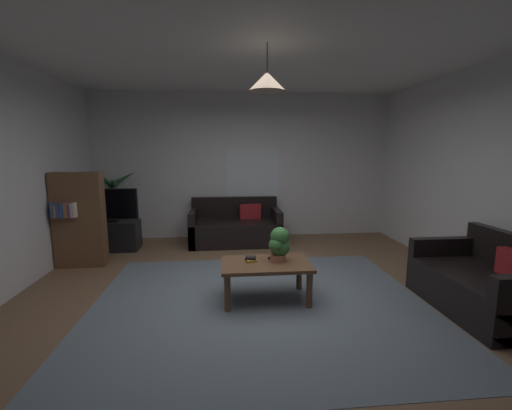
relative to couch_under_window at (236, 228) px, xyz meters
name	(u,v)px	position (x,y,z in m)	size (l,w,h in m)	color
floor	(258,297)	(0.18, -2.39, -0.28)	(5.75, 5.78, 0.02)	brown
rug	(260,304)	(0.18, -2.59, -0.27)	(3.74, 3.18, 0.01)	slate
wall_back	(243,166)	(0.18, 0.53, 1.13)	(5.87, 0.06, 2.80)	silver
wall_right	(500,176)	(3.09, -2.39, 1.13)	(0.06, 5.78, 2.80)	silver
ceiling	(259,43)	(0.18, -2.39, 2.54)	(5.75, 5.78, 0.02)	white
window_pane	(253,175)	(0.37, 0.50, 0.96)	(1.03, 0.01, 1.00)	white
couch_under_window	(236,228)	(0.00, 0.00, 0.00)	(1.65, 0.88, 0.82)	black
couch_right_side	(485,286)	(2.56, -2.96, 0.00)	(0.88, 1.39, 0.82)	black
coffee_table	(266,269)	(0.26, -2.47, 0.10)	(1.01, 0.62, 0.45)	brown
book_on_table_0	(251,260)	(0.09, -2.41, 0.19)	(0.12, 0.12, 0.03)	gold
book_on_table_1	(251,258)	(0.09, -2.41, 0.22)	(0.12, 0.09, 0.03)	black
remote_on_table_0	(275,259)	(0.38, -2.37, 0.18)	(0.05, 0.16, 0.02)	black
potted_plant_on_table	(279,244)	(0.42, -2.41, 0.37)	(0.25, 0.25, 0.40)	#B77051
tv_stand	(112,236)	(-2.15, -0.25, -0.02)	(0.90, 0.44, 0.50)	black
tv	(110,205)	(-2.15, -0.27, 0.52)	(0.93, 0.16, 0.57)	black
potted_palm_corner	(114,211)	(-2.26, 0.29, 0.31)	(0.83, 0.77, 1.41)	#B77051
bookshelf_corner	(79,220)	(-2.33, -1.07, 0.43)	(0.70, 0.31, 1.40)	brown
pendant_lamp	(267,81)	(0.26, -2.47, 2.15)	(0.40, 0.40, 0.48)	black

